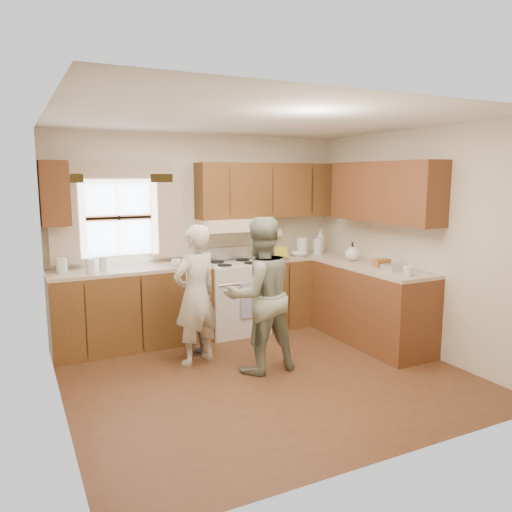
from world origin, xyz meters
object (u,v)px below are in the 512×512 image
stove (234,296)px  woman_left (196,295)px  child (196,318)px  woman_right (260,295)px

stove → woman_left: 1.18m
stove → child: 0.93m
woman_left → child: 0.41m
stove → woman_left: bearing=-134.4°
stove → woman_right: (-0.29, -1.30, 0.33)m
stove → woman_right: bearing=-102.5°
woman_left → woman_right: woman_right is taller
stove → woman_right: size_ratio=0.67×
stove → woman_left: (-0.80, -0.82, 0.28)m
woman_left → stove: bearing=-154.0°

